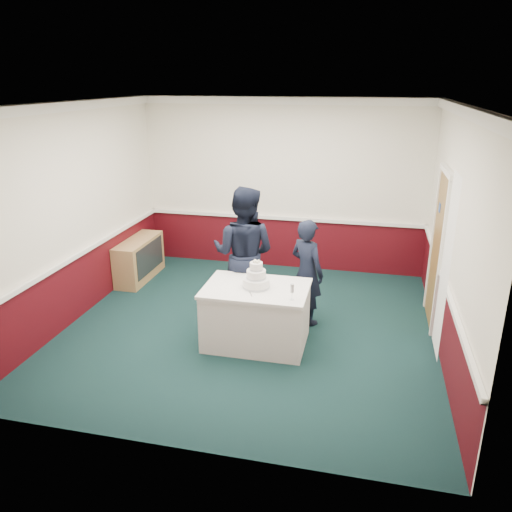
% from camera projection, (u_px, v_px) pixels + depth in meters
% --- Properties ---
extents(ground, '(5.00, 5.00, 0.00)m').
position_uv_depth(ground, '(250.00, 327.00, 6.96)').
color(ground, '#12282C').
rests_on(ground, ground).
extents(room_shell, '(5.00, 5.00, 3.00)m').
position_uv_depth(room_shell, '(265.00, 180.00, 6.85)').
color(room_shell, silver).
rests_on(room_shell, ground).
extents(sideboard, '(0.41, 1.20, 0.70)m').
position_uv_depth(sideboard, '(139.00, 259.00, 8.56)').
color(sideboard, '#A67850').
rests_on(sideboard, ground).
extents(cake_table, '(1.32, 0.92, 0.79)m').
position_uv_depth(cake_table, '(256.00, 315.00, 6.43)').
color(cake_table, white).
rests_on(cake_table, ground).
extents(wedding_cake, '(0.35, 0.35, 0.36)m').
position_uv_depth(wedding_cake, '(256.00, 279.00, 6.26)').
color(wedding_cake, white).
rests_on(wedding_cake, cake_table).
extents(cake_knife, '(0.10, 0.21, 0.00)m').
position_uv_depth(cake_knife, '(250.00, 293.00, 6.12)').
color(cake_knife, silver).
rests_on(cake_knife, cake_table).
extents(champagne_flute, '(0.05, 0.05, 0.21)m').
position_uv_depth(champagne_flute, '(292.00, 289.00, 5.89)').
color(champagne_flute, silver).
rests_on(champagne_flute, cake_table).
extents(person_man, '(0.99, 0.81, 1.91)m').
position_uv_depth(person_man, '(244.00, 254.00, 7.01)').
color(person_man, black).
rests_on(person_man, ground).
extents(person_woman, '(0.66, 0.61, 1.50)m').
position_uv_depth(person_woman, '(307.00, 272.00, 6.89)').
color(person_woman, black).
rests_on(person_woman, ground).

